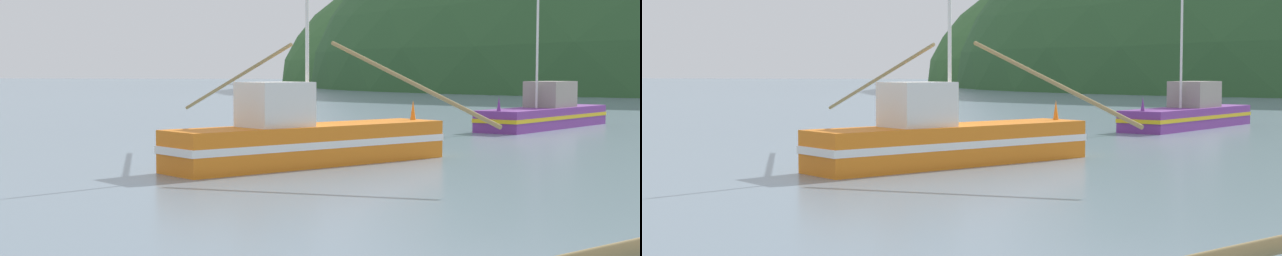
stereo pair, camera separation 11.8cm
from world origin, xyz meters
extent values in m
cube|color=#6B2D84|center=(4.56, 47.65, 0.54)|extent=(6.79, 11.24, 1.08)
cube|color=gold|center=(4.56, 47.65, 0.59)|extent=(6.86, 11.35, 0.19)
cone|color=#6B2D84|center=(2.42, 42.92, 1.43)|extent=(0.26, 0.26, 0.70)
cube|color=gray|center=(4.86, 48.30, 1.77)|extent=(2.85, 3.32, 1.38)
cylinder|color=silver|center=(4.16, 46.75, 3.94)|extent=(0.12, 0.12, 5.72)
cube|color=orange|center=(-2.73, 26.93, 0.64)|extent=(7.66, 9.43, 1.29)
cube|color=white|center=(-2.73, 26.93, 0.71)|extent=(7.74, 9.52, 0.23)
cone|color=orange|center=(0.02, 30.70, 1.64)|extent=(0.28, 0.28, 0.70)
cube|color=silver|center=(-3.59, 25.74, 1.98)|extent=(2.50, 2.58, 1.39)
cylinder|color=silver|center=(-2.83, 26.79, 3.68)|extent=(0.12, 0.12, 4.79)
cylinder|color=#997F4C|center=(-6.25, 29.49, 2.74)|extent=(5.45, 4.02, 2.42)
cylinder|color=#997F4C|center=(0.79, 24.36, 2.74)|extent=(5.45, 4.02, 2.42)
camera|label=1|loc=(4.53, -0.65, 3.04)|focal=49.83mm
camera|label=2|loc=(4.64, -0.62, 3.04)|focal=49.83mm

